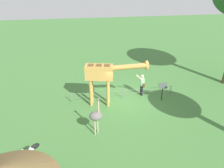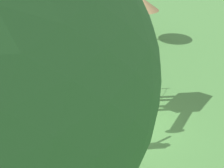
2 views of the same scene
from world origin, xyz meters
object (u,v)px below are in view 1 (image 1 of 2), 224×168
(ostrich, at_px, (96,116))
(info_sign, at_px, (163,88))
(giraffe, at_px, (105,74))
(zebra, at_px, (14,166))
(visitor, at_px, (142,84))

(ostrich, bearing_deg, info_sign, 30.34)
(ostrich, distance_m, info_sign, 5.42)
(giraffe, distance_m, zebra, 7.07)
(visitor, bearing_deg, info_sign, -38.29)
(giraffe, height_order, zebra, giraffe)
(zebra, xyz_separation_m, info_sign, (8.07, 5.48, -0.21))
(zebra, distance_m, ostrich, 4.36)
(ostrich, height_order, info_sign, ostrich)
(giraffe, height_order, info_sign, giraffe)
(giraffe, height_order, ostrich, giraffe)
(giraffe, xyz_separation_m, info_sign, (3.86, -0.12, -1.24))
(zebra, relative_size, info_sign, 1.26)
(giraffe, bearing_deg, ostrich, -105.94)
(ostrich, bearing_deg, zebra, -141.08)
(info_sign, bearing_deg, ostrich, -149.66)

